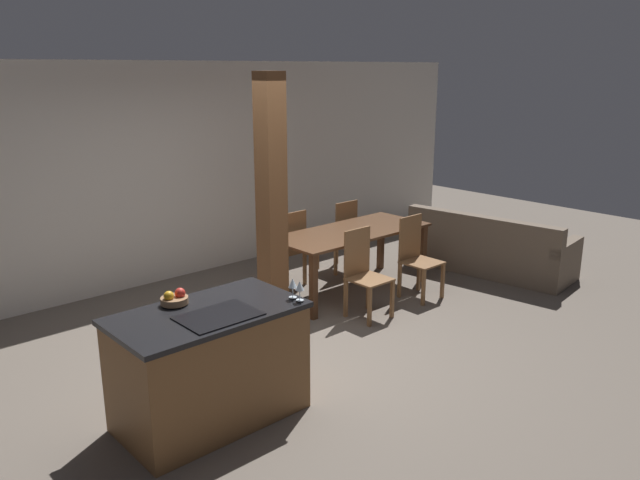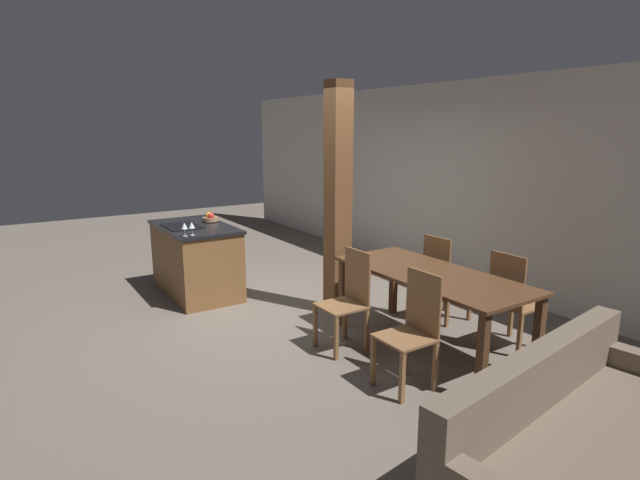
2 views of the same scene
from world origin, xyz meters
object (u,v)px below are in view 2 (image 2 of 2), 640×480
at_px(dining_chair_near_left, 348,298).
at_px(dining_chair_far_right, 512,300).
at_px(wine_glass_near, 184,226).
at_px(dining_table, 431,283).
at_px(kitchen_island, 196,259).
at_px(dining_chair_near_right, 412,329).
at_px(couch, 580,449).
at_px(wine_glass_middle, 192,226).
at_px(fruit_bowl, 210,218).
at_px(timber_post, 338,201).
at_px(dining_chair_far_left, 443,277).

bearing_deg(dining_chair_near_left, dining_chair_far_right, 55.40).
height_order(wine_glass_near, dining_table, wine_glass_near).
height_order(kitchen_island, dining_chair_near_right, dining_chair_near_right).
xyz_separation_m(dining_chair_far_right, couch, (1.45, -1.33, -0.22)).
bearing_deg(dining_chair_near_left, wine_glass_middle, -152.60).
xyz_separation_m(kitchen_island, dining_chair_near_right, (3.26, 0.67, 0.04)).
bearing_deg(dining_chair_near_left, kitchen_island, -164.32).
xyz_separation_m(dining_chair_near_left, dining_chair_near_right, (0.89, 0.00, 0.00)).
height_order(fruit_bowl, dining_chair_near_left, fruit_bowl).
bearing_deg(wine_glass_near, dining_chair_far_right, 40.82).
bearing_deg(couch, wine_glass_middle, 94.17).
distance_m(fruit_bowl, timber_post, 1.88).
distance_m(dining_chair_near_right, dining_chair_far_left, 1.56).
height_order(kitchen_island, timber_post, timber_post).
bearing_deg(timber_post, wine_glass_middle, -122.43).
distance_m(wine_glass_near, couch, 4.25).
height_order(dining_table, timber_post, timber_post).
bearing_deg(couch, dining_chair_near_left, 81.13).
bearing_deg(dining_table, dining_chair_near_right, -55.40).
height_order(dining_chair_near_left, dining_chair_near_right, same).
relative_size(wine_glass_middle, timber_post, 0.06).
xyz_separation_m(kitchen_island, wine_glass_middle, (0.63, -0.24, 0.57)).
height_order(dining_chair_near_right, dining_chair_far_left, same).
xyz_separation_m(wine_glass_middle, couch, (4.08, 0.85, -0.74)).
bearing_deg(dining_chair_far_left, dining_table, 124.60).
xyz_separation_m(wine_glass_middle, dining_chair_far_right, (2.63, 2.19, -0.52)).
relative_size(fruit_bowl, dining_chair_near_right, 0.22).
distance_m(fruit_bowl, dining_chair_near_left, 2.56).
xyz_separation_m(fruit_bowl, timber_post, (1.62, 0.89, 0.35)).
bearing_deg(dining_chair_far_left, fruit_bowl, 34.18).
bearing_deg(kitchen_island, dining_chair_near_right, 11.55).
xyz_separation_m(wine_glass_near, dining_chair_near_left, (1.74, 0.99, -0.52)).
xyz_separation_m(fruit_bowl, dining_chair_far_right, (3.37, 1.69, -0.45)).
xyz_separation_m(fruit_bowl, wine_glass_middle, (0.74, -0.50, 0.07)).
bearing_deg(fruit_bowl, kitchen_island, -66.18).
relative_size(kitchen_island, dining_chair_far_left, 1.46).
bearing_deg(couch, dining_chair_far_left, 52.68).
distance_m(dining_chair_near_right, dining_chair_far_right, 1.28).
relative_size(dining_chair_near_left, couch, 0.44).
height_order(fruit_bowl, wine_glass_near, wine_glass_near).
relative_size(fruit_bowl, wine_glass_middle, 1.34).
xyz_separation_m(wine_glass_near, couch, (4.08, 0.94, -0.74)).
bearing_deg(dining_chair_far_right, wine_glass_middle, 39.76).
xyz_separation_m(dining_chair_near_right, couch, (1.45, -0.05, -0.22)).
bearing_deg(dining_table, couch, -20.06).
height_order(dining_chair_far_right, couch, dining_chair_far_right).
distance_m(dining_table, dining_chair_near_left, 0.80).
distance_m(dining_table, timber_post, 1.46).
height_order(fruit_bowl, dining_chair_far_right, fruit_bowl).
height_order(fruit_bowl, dining_table, fruit_bowl).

